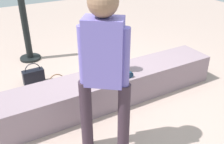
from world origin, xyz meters
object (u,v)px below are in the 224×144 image
Objects in this scene: gift_bag at (95,57)px; water_bottle_near_gift at (121,51)px; cake_plate at (103,78)px; handbag_black_leather at (34,76)px; handbag_brown_canvas at (57,87)px; child_seated at (118,57)px; adult_standing at (104,63)px; cake_box_white at (131,68)px.

gift_bag is 0.55m from water_bottle_near_gift.
cake_plate is 0.67× the size of handbag_black_leather.
cake_plate is at bearing -54.34° from handbag_brown_canvas.
child_seated is 1.39m from handbag_black_leather.
water_bottle_near_gift is (0.74, 1.14, -0.51)m from child_seated.
water_bottle_near_gift is (0.55, 0.07, -0.03)m from gift_bag.
gift_bag is (0.19, 1.06, -0.48)m from child_seated.
adult_standing is at bearing -80.25° from handbag_black_leather.
gift_bag is 0.93× the size of cake_box_white.
gift_bag is (0.46, 1.14, -0.28)m from cake_plate.
adult_standing is 5.34× the size of handbag_brown_canvas.
water_bottle_near_gift reaches higher than cake_box_white.
cake_box_white is 1.53m from handbag_black_leather.
child_seated is at bearing -36.71° from handbag_brown_canvas.
adult_standing is 2.47m from water_bottle_near_gift.
cake_box_white is 0.98× the size of handbag_black_leather.
handbag_brown_canvas is (-1.42, -0.63, 0.00)m from water_bottle_near_gift.
child_seated is 1.57× the size of handbag_brown_canvas.
cake_plate is (-0.26, -0.07, -0.19)m from child_seated.
cake_box_white is 1.27m from handbag_brown_canvas.
adult_standing is (-0.60, -0.75, 0.38)m from child_seated.
adult_standing is 5.36× the size of gift_bag.
child_seated is at bearing 51.32° from adult_standing.
gift_bag is 1.03m from handbag_brown_canvas.
handbag_black_leather is at bearing 99.75° from adult_standing.
gift_bag is 0.92× the size of handbag_black_leather.
adult_standing is 1.54m from handbag_brown_canvas.
gift_bag is at bearing 127.71° from cake_box_white.
gift_bag is at bearing 66.44° from adult_standing.
water_bottle_near_gift is 0.60m from cake_box_white.
handbag_brown_canvas is at bearing 143.29° from child_seated.
cake_box_white is at bearing -104.95° from water_bottle_near_gift.
cake_plate is at bearing -164.71° from child_seated.
child_seated is 1.47× the size of cake_box_white.
gift_bag is (0.79, 1.81, -0.86)m from adult_standing.
adult_standing is 5.01× the size of cake_box_white.
water_bottle_near_gift is (1.00, 1.21, -0.31)m from cake_plate.
handbag_black_leather is at bearing 115.28° from handbag_brown_canvas.
cake_plate reaches higher than gift_bag.
handbag_black_leather is at bearing -173.54° from water_bottle_near_gift.
adult_standing is 7.10× the size of water_bottle_near_gift.
cake_box_white is (0.39, -0.51, -0.08)m from gift_bag.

